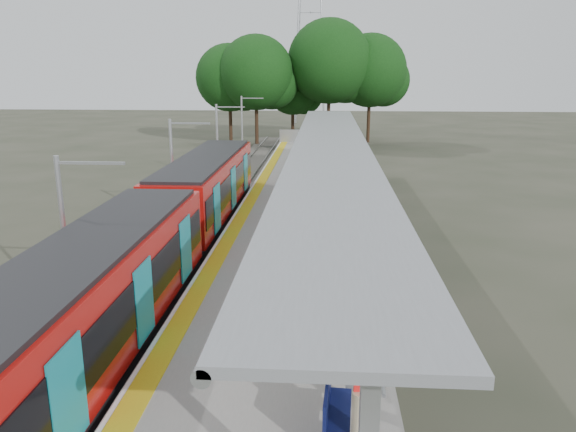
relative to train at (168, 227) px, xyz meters
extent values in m
cube|color=#59544C|center=(0.00, 8.48, -1.93)|extent=(3.00, 70.00, 0.24)
cube|color=gray|center=(4.50, 8.48, -1.55)|extent=(6.00, 50.00, 1.00)
cube|color=gold|center=(1.95, 8.48, -1.04)|extent=(0.60, 50.00, 0.02)
cube|color=#9EA0A5|center=(4.50, 33.43, -0.45)|extent=(6.00, 0.10, 1.20)
cube|color=black|center=(0.00, -7.02, -1.40)|extent=(2.50, 13.50, 0.70)
cube|color=#B5100C|center=(0.00, -7.02, 0.20)|extent=(2.65, 13.50, 2.50)
cube|color=black|center=(0.00, -7.02, 0.25)|extent=(2.72, 12.96, 1.20)
cube|color=black|center=(0.00, -7.02, 1.50)|extent=(2.40, 12.82, 0.15)
cube|color=#0E7E8D|center=(1.36, -7.02, 0.05)|extent=(0.04, 1.30, 2.00)
cube|color=black|center=(0.00, 7.08, -1.40)|extent=(2.50, 13.50, 0.70)
cube|color=#B5100C|center=(0.00, 7.08, 0.20)|extent=(2.65, 13.50, 2.50)
cube|color=black|center=(0.00, 7.08, 0.25)|extent=(2.72, 12.96, 1.20)
cube|color=black|center=(0.00, 7.08, 1.50)|extent=(2.40, 12.83, 0.15)
cube|color=#0E7E8D|center=(1.36, 7.08, 0.05)|extent=(0.04, 1.30, 2.00)
cylinder|color=black|center=(0.00, 2.36, -1.70)|extent=(2.20, 0.70, 0.70)
cube|color=black|center=(0.00, 0.03, -0.05)|extent=(2.30, 0.80, 2.40)
cube|color=#9EA0A5|center=(6.50, -9.52, 0.70)|extent=(0.25, 0.25, 3.50)
cube|color=#9EA0A5|center=(6.50, -5.52, 0.70)|extent=(0.25, 0.25, 3.50)
cube|color=#9EA0A5|center=(6.50, -1.52, 0.70)|extent=(0.25, 0.25, 3.50)
cube|color=#9EA0A5|center=(6.50, 2.48, 0.70)|extent=(0.25, 0.25, 3.50)
cube|color=#9EA0A5|center=(6.50, 6.48, 0.70)|extent=(0.25, 0.25, 3.50)
cube|color=#9EA0A5|center=(6.50, 10.48, 0.70)|extent=(0.25, 0.25, 3.50)
cube|color=#9EA0A5|center=(6.50, 14.48, 0.70)|extent=(0.25, 0.25, 3.50)
cube|color=#9EA0A5|center=(6.50, 18.48, 0.70)|extent=(0.25, 0.25, 3.50)
cube|color=#9EA0A5|center=(6.50, 22.48, 0.70)|extent=(0.25, 0.25, 3.50)
cube|color=gray|center=(6.10, 4.48, 2.53)|extent=(3.20, 38.00, 0.16)
cylinder|color=#9EA0A5|center=(4.55, 4.48, 2.45)|extent=(0.24, 38.00, 0.24)
cube|color=silver|center=(7.20, -7.52, 0.15)|extent=(0.05, 3.70, 2.20)
cube|color=silver|center=(7.20, -3.52, 0.15)|extent=(0.05, 3.70, 2.20)
cube|color=silver|center=(7.20, 4.48, 0.15)|extent=(0.05, 3.70, 2.20)
cube|color=silver|center=(7.20, 8.48, 0.15)|extent=(0.05, 3.70, 2.20)
cube|color=silver|center=(7.20, 16.48, 0.15)|extent=(0.05, 3.70, 2.20)
cube|color=silver|center=(7.20, 20.48, 0.15)|extent=(0.05, 3.70, 2.20)
cylinder|color=#382316|center=(-4.22, 39.58, 0.24)|extent=(0.36, 0.36, 4.59)
sphere|color=#154313|center=(-4.22, 39.58, 4.83)|extent=(6.98, 6.98, 6.98)
cylinder|color=#382316|center=(-1.24, 37.95, 0.42)|extent=(0.36, 0.36, 4.94)
sphere|color=#154313|center=(-1.24, 37.95, 5.36)|extent=(7.51, 7.51, 7.51)
cylinder|color=#382316|center=(2.21, 42.72, -0.14)|extent=(0.36, 0.36, 3.83)
sphere|color=#154313|center=(2.21, 42.72, 3.70)|extent=(5.83, 5.83, 5.83)
cylinder|color=#382316|center=(6.13, 39.95, 0.79)|extent=(0.36, 0.36, 5.68)
sphere|color=#154313|center=(6.13, 39.95, 6.47)|extent=(8.63, 8.63, 8.63)
cylinder|color=#382316|center=(10.47, 41.76, 0.48)|extent=(0.36, 0.36, 5.06)
sphere|color=#154313|center=(10.47, 41.76, 5.54)|extent=(7.70, 7.70, 7.70)
cylinder|color=#9EA0A5|center=(-1.80, -4.52, 0.65)|extent=(0.16, 0.16, 5.40)
cube|color=#9EA0A5|center=(-0.80, -4.52, 3.15)|extent=(2.00, 0.08, 0.08)
cylinder|color=#9EA0A5|center=(-1.80, 7.48, 0.65)|extent=(0.16, 0.16, 5.40)
cube|color=#9EA0A5|center=(-0.80, 7.48, 3.15)|extent=(2.00, 0.08, 0.08)
cylinder|color=#9EA0A5|center=(-1.80, 19.48, 0.65)|extent=(0.16, 0.16, 5.40)
cube|color=#9EA0A5|center=(-0.80, 19.48, 3.15)|extent=(2.00, 0.08, 0.08)
cylinder|color=#9EA0A5|center=(-1.80, 31.48, 0.65)|extent=(0.16, 0.16, 5.40)
cube|color=#9EA0A5|center=(-0.80, 31.48, 3.15)|extent=(2.00, 0.08, 0.08)
cube|color=#0E154A|center=(6.20, -10.53, -0.57)|extent=(0.58, 1.63, 0.06)
cube|color=#0E154A|center=(5.98, -10.53, -0.25)|extent=(0.17, 1.60, 0.59)
cube|color=#9EA0A5|center=(6.20, -9.89, -0.82)|extent=(0.43, 0.09, 0.47)
cube|color=#0E154A|center=(5.95, 3.94, -0.59)|extent=(0.84, 1.62, 0.06)
cube|color=#0E154A|center=(5.75, 3.94, -0.28)|extent=(0.45, 1.52, 0.57)
cube|color=#9EA0A5|center=(5.95, 3.32, -0.82)|extent=(0.42, 0.16, 0.45)
cube|color=#9EA0A5|center=(5.95, 4.56, -0.82)|extent=(0.42, 0.16, 0.45)
cube|color=#0E154A|center=(7.20, 16.01, -0.64)|extent=(0.83, 1.42, 0.05)
cube|color=#0E154A|center=(7.02, 16.01, -0.37)|extent=(0.50, 1.30, 0.50)
cube|color=#9EA0A5|center=(7.20, 15.47, -0.85)|extent=(0.36, 0.17, 0.40)
cube|color=#9EA0A5|center=(7.20, 16.55, -0.85)|extent=(0.36, 0.17, 0.40)
cylinder|color=beige|center=(6.59, -11.20, -0.38)|extent=(0.36, 0.36, 1.35)
cube|color=red|center=(6.59, -11.20, 0.43)|extent=(0.32, 0.10, 0.22)
cylinder|color=beige|center=(5.11, 6.33, -0.38)|extent=(0.36, 0.36, 1.35)
cube|color=red|center=(5.11, 6.33, 0.44)|extent=(0.32, 0.13, 0.23)
cylinder|color=#9EA0A5|center=(5.16, 3.71, -0.55)|extent=(0.58, 0.58, 1.01)
camera|label=1|loc=(5.87, -19.93, 5.76)|focal=35.00mm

